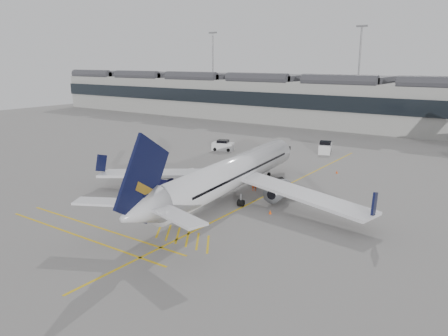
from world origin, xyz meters
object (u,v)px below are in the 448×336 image
Objects in this scene: airliner_main at (230,175)px; pushback_tug at (168,188)px; belt_loader at (282,189)px; ramp_agent_b at (198,183)px; ramp_agent_a at (254,184)px; baggage_cart_a at (192,175)px.

airliner_main is 8.53m from pushback_tug.
ramp_agent_b is at bearing -137.51° from belt_loader.
belt_loader reaches higher than ramp_agent_a.
ramp_agent_a is (9.34, 1.16, 0.03)m from baggage_cart_a.
ramp_agent_a is at bearing -146.41° from belt_loader.
belt_loader is 3.51m from ramp_agent_a.
belt_loader reaches higher than ramp_agent_b.
baggage_cart_a is (-8.64, 3.45, -2.12)m from airliner_main.
ramp_agent_b is (-5.68, 1.02, -2.16)m from airliner_main.
airliner_main is 6.16m from ramp_agent_b.
airliner_main reaches higher than belt_loader.
belt_loader is (4.05, 5.60, -2.44)m from airliner_main.
ramp_agent_a reaches higher than ramp_agent_b.
pushback_tug is (-7.85, -2.28, -2.41)m from airliner_main.
pushback_tug is (-2.18, -3.30, -0.24)m from ramp_agent_b.
ramp_agent_a is at bearing -151.30° from ramp_agent_b.
belt_loader is 14.27m from pushback_tug.
airliner_main reaches higher than baggage_cart_a.
ramp_agent_b is 0.60× the size of pushback_tug.
ramp_agent_a is 1.09× the size of ramp_agent_b.
airliner_main is at bearing -128.19° from ramp_agent_a.
baggage_cart_a is 1.14× the size of ramp_agent_b.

